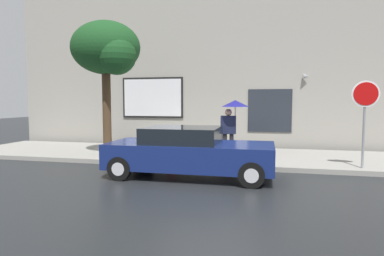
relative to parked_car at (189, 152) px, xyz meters
The scene contains 8 objects.
ground_plane 0.83m from the parked_car, 10.70° to the left, with size 60.00×60.00×0.00m, color black.
sidewalk 3.18m from the parked_car, 81.52° to the left, with size 20.00×4.00×0.15m, color gray.
building_facade 6.26m from the parked_car, 85.52° to the left, with size 20.00×0.67×7.00m.
parked_car is the anchor object (origin of this frame).
fire_hydrant 1.92m from the parked_car, 121.76° to the left, with size 0.30×0.44×0.72m.
pedestrian_with_umbrella 2.57m from the parked_car, 65.11° to the left, with size 0.94×0.93×1.98m.
street_tree 5.01m from the parked_car, 150.44° to the left, with size 2.48×2.11×4.76m.
stop_sign 5.22m from the parked_car, 17.01° to the left, with size 0.76×0.10×2.54m.
Camera 1 is at (1.63, -8.86, 2.09)m, focal length 30.63 mm.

